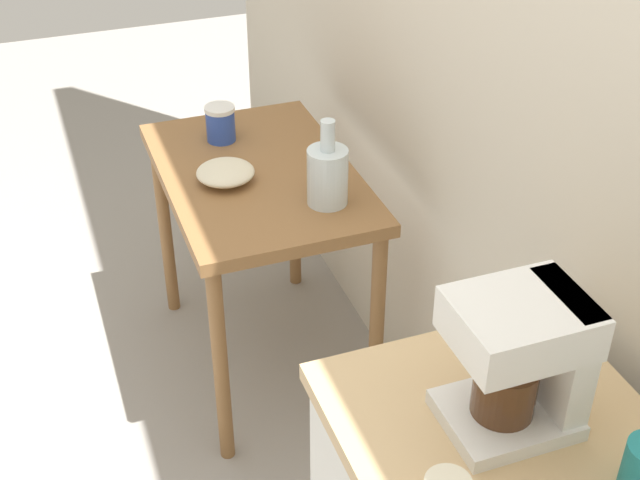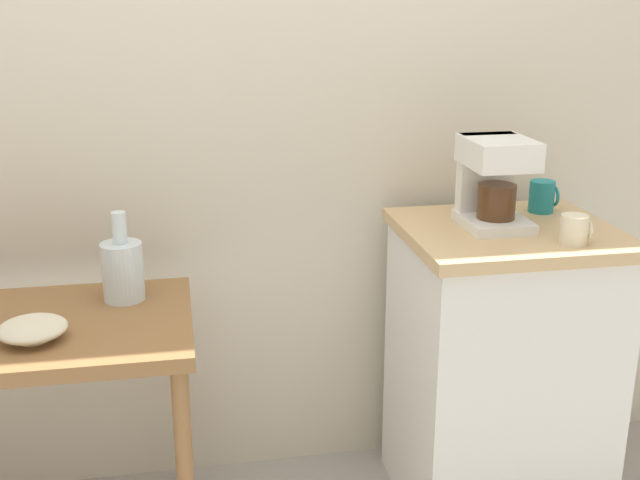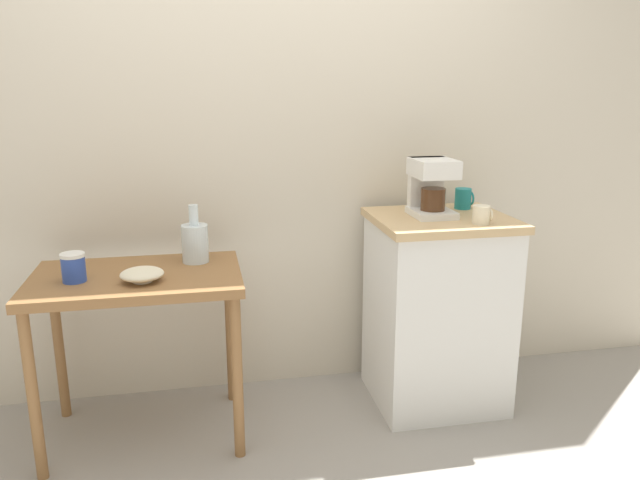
{
  "view_description": "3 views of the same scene",
  "coord_description": "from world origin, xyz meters",
  "px_view_note": "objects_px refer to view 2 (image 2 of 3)",
  "views": [
    {
      "loc": [
        1.62,
        -0.63,
        2.03
      ],
      "look_at": [
        -0.04,
        -0.03,
        0.84
      ],
      "focal_mm": 49.12,
      "sensor_mm": 36.0,
      "label": 1
    },
    {
      "loc": [
        -0.2,
        -2.01,
        1.57
      ],
      "look_at": [
        0.16,
        -0.07,
        0.94
      ],
      "focal_mm": 44.11,
      "sensor_mm": 36.0,
      "label": 2
    },
    {
      "loc": [
        -0.34,
        -2.54,
        1.52
      ],
      "look_at": [
        0.17,
        -0.02,
        0.85
      ],
      "focal_mm": 34.61,
      "sensor_mm": 36.0,
      "label": 3
    }
  ],
  "objects_px": {
    "bowl_stoneware": "(32,329)",
    "mug_dark_teal": "(542,196)",
    "coffee_maker": "(494,178)",
    "mug_small_cream": "(575,230)",
    "glass_carafe_vase": "(123,269)"
  },
  "relations": [
    {
      "from": "bowl_stoneware",
      "to": "mug_dark_teal",
      "type": "distance_m",
      "value": 1.53
    },
    {
      "from": "coffee_maker",
      "to": "mug_dark_teal",
      "type": "bearing_deg",
      "value": 26.77
    },
    {
      "from": "bowl_stoneware",
      "to": "mug_small_cream",
      "type": "bearing_deg",
      "value": -0.71
    },
    {
      "from": "glass_carafe_vase",
      "to": "bowl_stoneware",
      "type": "bearing_deg",
      "value": -131.24
    },
    {
      "from": "coffee_maker",
      "to": "mug_dark_teal",
      "type": "xyz_separation_m",
      "value": [
        0.21,
        0.11,
        -0.09
      ]
    },
    {
      "from": "bowl_stoneware",
      "to": "coffee_maker",
      "type": "xyz_separation_m",
      "value": [
        1.27,
        0.2,
        0.28
      ]
    },
    {
      "from": "bowl_stoneware",
      "to": "coffee_maker",
      "type": "height_order",
      "value": "coffee_maker"
    },
    {
      "from": "coffee_maker",
      "to": "bowl_stoneware",
      "type": "bearing_deg",
      "value": -171.24
    },
    {
      "from": "coffee_maker",
      "to": "mug_small_cream",
      "type": "height_order",
      "value": "coffee_maker"
    },
    {
      "from": "bowl_stoneware",
      "to": "coffee_maker",
      "type": "bearing_deg",
      "value": 8.76
    },
    {
      "from": "bowl_stoneware",
      "to": "glass_carafe_vase",
      "type": "height_order",
      "value": "glass_carafe_vase"
    },
    {
      "from": "glass_carafe_vase",
      "to": "coffee_maker",
      "type": "height_order",
      "value": "coffee_maker"
    },
    {
      "from": "bowl_stoneware",
      "to": "mug_dark_teal",
      "type": "xyz_separation_m",
      "value": [
        1.48,
        0.3,
        0.19
      ]
    },
    {
      "from": "coffee_maker",
      "to": "mug_small_cream",
      "type": "bearing_deg",
      "value": -54.67
    },
    {
      "from": "bowl_stoneware",
      "to": "mug_dark_teal",
      "type": "height_order",
      "value": "mug_dark_teal"
    }
  ]
}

